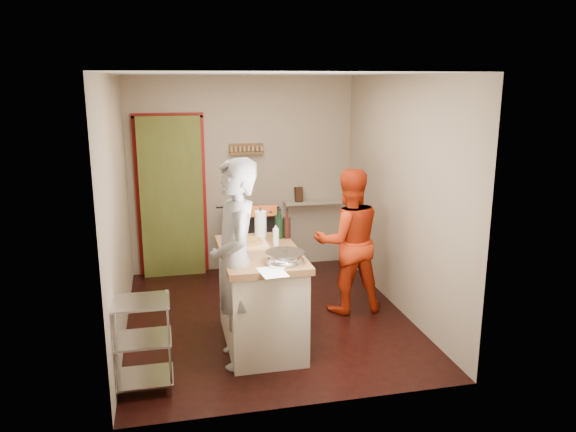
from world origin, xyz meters
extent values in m
plane|color=black|center=(0.00, 0.00, 0.00)|extent=(3.50, 3.50, 0.00)
cube|color=gray|center=(0.00, 1.75, 1.30)|extent=(3.00, 0.04, 2.60)
cube|color=#565B23|center=(-0.95, 1.80, 1.05)|extent=(0.80, 0.40, 2.10)
cube|color=maroon|center=(-1.37, 1.73, 1.05)|extent=(0.06, 0.06, 2.10)
cube|color=maroon|center=(-0.53, 1.73, 1.05)|extent=(0.06, 0.06, 2.10)
cube|color=maroon|center=(-0.95, 1.73, 2.10)|extent=(0.90, 0.06, 0.06)
cube|color=brown|center=(0.05, 1.70, 1.60)|extent=(0.46, 0.09, 0.03)
cube|color=brown|center=(0.05, 1.74, 1.66)|extent=(0.46, 0.02, 0.12)
cube|color=olive|center=(0.05, 1.70, 1.66)|extent=(0.42, 0.04, 0.07)
cube|color=gray|center=(0.95, 1.65, 0.90)|extent=(0.80, 0.18, 0.04)
cube|color=black|center=(0.75, 1.65, 1.02)|extent=(0.10, 0.14, 0.22)
cube|color=gray|center=(-1.50, 0.00, 1.30)|extent=(0.04, 3.50, 2.60)
cube|color=gray|center=(1.50, 0.00, 1.30)|extent=(0.04, 3.50, 2.60)
cube|color=white|center=(0.00, 0.00, 2.61)|extent=(3.00, 3.50, 0.02)
cube|color=black|center=(0.05, 1.43, 0.40)|extent=(0.60, 0.55, 0.80)
cube|color=black|center=(0.05, 1.43, 0.83)|extent=(0.60, 0.55, 0.06)
cube|color=#943C15|center=(0.05, 1.15, 0.92)|extent=(0.60, 0.15, 0.17)
cylinder|color=black|center=(-0.10, 1.56, 0.91)|extent=(0.26, 0.26, 0.05)
cylinder|color=silver|center=(-1.50, -1.38, 0.40)|extent=(0.02, 0.02, 0.80)
cylinder|color=silver|center=(-1.06, -1.38, 0.40)|extent=(0.02, 0.02, 0.80)
cylinder|color=silver|center=(-1.50, -1.02, 0.40)|extent=(0.02, 0.02, 0.80)
cylinder|color=silver|center=(-1.06, -1.02, 0.40)|extent=(0.02, 0.02, 0.80)
cube|color=silver|center=(-1.28, -1.20, 0.10)|extent=(0.48, 0.40, 0.02)
cube|color=silver|center=(-1.28, -1.20, 0.45)|extent=(0.48, 0.40, 0.02)
cube|color=silver|center=(-1.28, -1.20, 0.78)|extent=(0.48, 0.40, 0.02)
cube|color=beige|center=(-0.17, -0.58, 0.45)|extent=(0.68, 1.20, 0.89)
cube|color=brown|center=(-0.17, -0.58, 0.92)|extent=(0.75, 1.27, 0.06)
cube|color=#DBB585|center=(-0.27, -0.36, 0.97)|extent=(0.40, 0.40, 0.02)
cylinder|color=gold|center=(-0.27, -0.36, 0.99)|extent=(0.32, 0.32, 0.02)
ellipsoid|color=silver|center=(-0.02, -1.01, 1.01)|extent=(0.35, 0.35, 0.11)
cylinder|color=white|center=(-0.09, -0.13, 1.09)|extent=(0.12, 0.12, 0.28)
cylinder|color=silver|center=(0.01, -0.44, 1.04)|extent=(0.06, 0.06, 0.17)
cube|color=white|center=(-0.18, -1.21, 0.96)|extent=(0.24, 0.32, 0.00)
cylinder|color=black|center=(0.11, -0.09, 1.11)|extent=(0.08, 0.08, 0.31)
cylinder|color=black|center=(0.18, -0.20, 1.11)|extent=(0.08, 0.08, 0.31)
cylinder|color=black|center=(0.10, -0.19, 1.11)|extent=(0.08, 0.08, 0.31)
imported|color=#B4B3B9|center=(-0.45, -0.89, 0.95)|extent=(0.46, 0.69, 1.89)
imported|color=#B72A0C|center=(0.92, 0.03, 0.81)|extent=(0.79, 0.62, 1.62)
camera|label=1|loc=(-1.03, -5.63, 2.55)|focal=35.00mm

